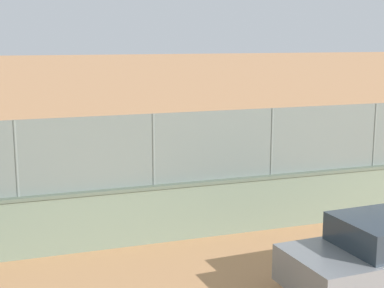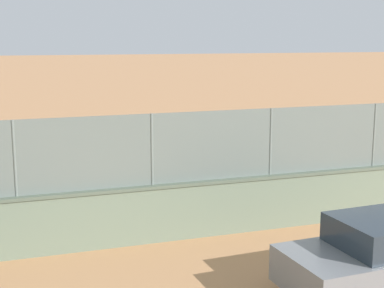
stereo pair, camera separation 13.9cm
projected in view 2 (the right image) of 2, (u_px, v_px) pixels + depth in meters
ground_plane at (147, 152)px, 24.90m from camera, size 260.00×260.00×0.00m
perimeter_wall at (269, 201)px, 15.00m from camera, size 25.66×1.36×1.43m
fence_panel_on_wall at (270, 142)px, 14.71m from camera, size 25.20×0.99×1.73m
player_near_wall_returning at (42, 155)px, 19.50m from camera, size 0.75×1.18×1.67m
player_at_service_line at (255, 135)px, 24.09m from camera, size 1.00×0.69×1.47m
sports_ball at (1, 201)px, 17.10m from camera, size 0.21×0.21×0.21m
spare_ball_by_wall at (166, 212)px, 16.09m from camera, size 0.18×0.18×0.18m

